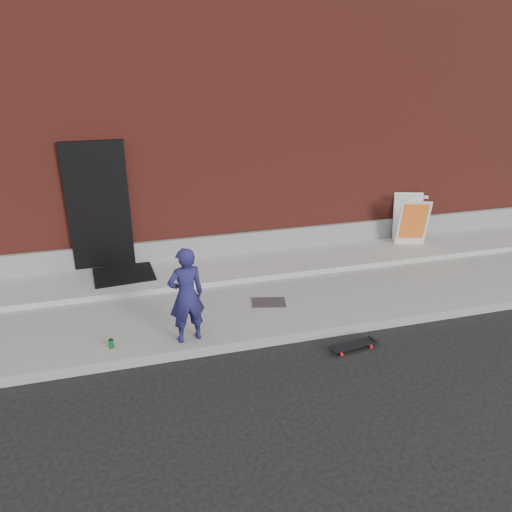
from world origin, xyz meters
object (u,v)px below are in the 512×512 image
object	(u,v)px
skateboard	(354,345)
pizza_sign	(411,220)
child	(186,295)
soda_can	(111,344)

from	to	relation	value
skateboard	pizza_sign	bearing A→B (deg)	48.35
child	soda_can	xyz separation A→B (m)	(-1.05, 0.07, -0.63)
skateboard	pizza_sign	xyz separation A→B (m)	(2.63, 2.95, 0.68)
pizza_sign	soda_can	xyz separation A→B (m)	(-5.91, -2.25, -0.53)
child	soda_can	size ratio (longest dim) A/B	10.82
pizza_sign	soda_can	distance (m)	6.34
skateboard	pizza_sign	size ratio (longest dim) A/B	0.73
pizza_sign	skateboard	bearing A→B (deg)	-131.65
child	skateboard	xyz separation A→B (m)	(2.23, -0.64, -0.77)
child	soda_can	world-z (taller)	child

